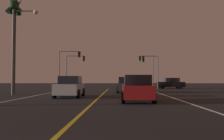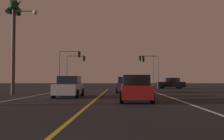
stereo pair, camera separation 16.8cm
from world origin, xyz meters
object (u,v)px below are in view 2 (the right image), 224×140
(traffic_light_far_right, at_px, (146,64))
(traffic_light_far_left, at_px, (76,64))
(car_oncoming, at_px, (69,87))
(car_ahead_far, at_px, (126,85))
(traffic_light_near_right, at_px, (150,64))
(car_lead_same_lane, at_px, (136,89))
(palm_tree_left_mid, at_px, (14,16))
(traffic_light_near_left, at_px, (69,61))
(street_lamp_left_mid, at_px, (19,40))
(car_crossing_side, at_px, (171,83))

(traffic_light_far_right, xyz_separation_m, traffic_light_far_left, (-12.49, -0.00, 0.06))
(car_oncoming, height_order, traffic_light_far_left, traffic_light_far_left)
(car_ahead_far, height_order, traffic_light_near_right, traffic_light_near_right)
(traffic_light_near_right, height_order, traffic_light_far_left, traffic_light_far_left)
(car_lead_same_lane, height_order, palm_tree_left_mid, palm_tree_left_mid)
(car_oncoming, relative_size, traffic_light_far_right, 0.77)
(traffic_light_near_left, bearing_deg, traffic_light_near_right, 0.00)
(traffic_light_far_right, distance_m, street_lamp_left_mid, 26.14)
(car_crossing_side, xyz_separation_m, traffic_light_near_left, (-15.87, -1.17, 3.50))
(street_lamp_left_mid, height_order, palm_tree_left_mid, palm_tree_left_mid)
(traffic_light_near_left, distance_m, traffic_light_far_right, 13.67)
(car_crossing_side, distance_m, palm_tree_left_mid, 25.14)
(car_ahead_far, height_order, traffic_light_far_right, traffic_light_far_right)
(car_lead_same_lane, xyz_separation_m, traffic_light_far_left, (-8.76, 28.50, 3.37))
(car_crossing_side, height_order, car_ahead_far, same)
(car_lead_same_lane, bearing_deg, car_ahead_far, 1.80)
(car_lead_same_lane, distance_m, traffic_light_near_right, 23.48)
(traffic_light_far_right, height_order, traffic_light_far_left, traffic_light_far_left)
(traffic_light_near_right, xyz_separation_m, traffic_light_far_left, (-12.45, 5.50, 0.43))
(car_oncoming, xyz_separation_m, palm_tree_left_mid, (-6.64, 4.87, 7.03))
(car_ahead_far, distance_m, traffic_light_far_left, 19.22)
(car_lead_same_lane, distance_m, car_oncoming, 6.61)
(car_oncoming, xyz_separation_m, traffic_light_near_left, (-3.68, 18.80, 3.50))
(traffic_light_far_left, bearing_deg, palm_tree_left_mid, -98.73)
(car_crossing_side, relative_size, palm_tree_left_mid, 0.44)
(car_crossing_side, distance_m, traffic_light_far_left, 16.77)
(palm_tree_left_mid, bearing_deg, traffic_light_far_left, 81.27)
(traffic_light_near_left, height_order, traffic_light_far_left, traffic_light_near_left)
(car_lead_same_lane, relative_size, traffic_light_far_right, 0.77)
(car_oncoming, distance_m, traffic_light_far_right, 26.07)
(car_ahead_far, xyz_separation_m, traffic_light_far_left, (-8.40, 16.96, 3.37))
(car_lead_same_lane, bearing_deg, car_oncoming, 50.57)
(traffic_light_near_left, bearing_deg, traffic_light_far_left, 89.76)
(car_lead_same_lane, bearing_deg, street_lamp_left_mid, 57.91)
(car_lead_same_lane, xyz_separation_m, car_oncoming, (-5.11, 4.20, 0.00))
(car_oncoming, relative_size, palm_tree_left_mid, 0.44)
(car_lead_same_lane, xyz_separation_m, traffic_light_near_right, (3.69, 23.00, 2.94))
(traffic_light_far_left, distance_m, palm_tree_left_mid, 20.00)
(traffic_light_far_right, bearing_deg, car_crossing_side, 127.76)
(car_lead_same_lane, height_order, traffic_light_near_left, traffic_light_near_left)
(traffic_light_far_right, bearing_deg, car_ahead_far, 76.45)
(street_lamp_left_mid, bearing_deg, traffic_light_near_left, 85.31)
(car_crossing_side, bearing_deg, car_lead_same_lane, 73.67)
(car_lead_same_lane, height_order, street_lamp_left_mid, street_lamp_left_mid)
(traffic_light_far_left, bearing_deg, traffic_light_near_left, -90.24)
(car_crossing_side, distance_m, traffic_light_near_right, 4.64)
(traffic_light_near_left, xyz_separation_m, palm_tree_left_mid, (-2.96, -13.94, 3.53))
(traffic_light_near_left, bearing_deg, car_crossing_side, 4.20)
(car_crossing_side, bearing_deg, traffic_light_far_left, -15.30)
(traffic_light_far_left, relative_size, palm_tree_left_mid, 0.57)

